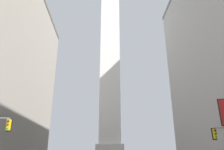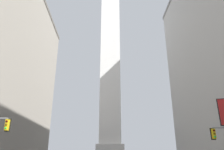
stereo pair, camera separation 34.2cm
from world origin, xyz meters
TOP-DOWN VIEW (x-y plane):
  - obelisk at (0.00, 62.44)m, footprint 7.54×7.54m

SIDE VIEW (x-z plane):
  - obelisk at x=0.00m, z-range -1.42..73.90m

